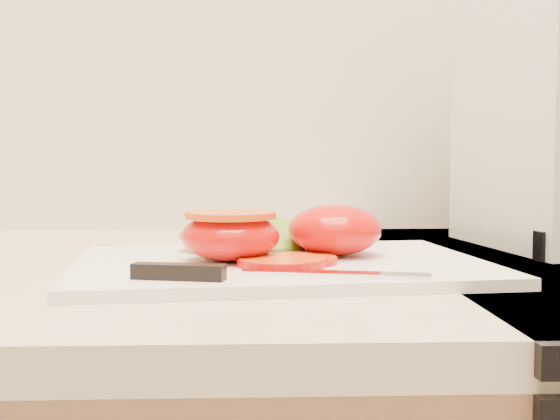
{
  "coord_description": "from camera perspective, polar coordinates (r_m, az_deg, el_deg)",
  "views": [
    {
      "loc": [
        0.01,
        0.97,
        1.03
      ],
      "look_at": [
        0.04,
        1.62,
        0.99
      ],
      "focal_mm": 45.0,
      "sensor_mm": 36.0,
      "label": 1
    }
  ],
  "objects": [
    {
      "name": "tomato_half_cut",
      "position": [
        0.63,
        -4.04,
        -1.97
      ],
      "size": [
        0.09,
        0.09,
        0.04
      ],
      "color": "red",
      "rests_on": "cutting_board"
    },
    {
      "name": "lettuce_leaf_0",
      "position": [
        0.71,
        -2.08,
        -2.09
      ],
      "size": [
        0.17,
        0.13,
        0.03
      ],
      "primitive_type": "ellipsoid",
      "rotation": [
        0.0,
        0.0,
        0.18
      ],
      "color": "#68A32B",
      "rests_on": "cutting_board"
    },
    {
      "name": "tomato_slice_0",
      "position": [
        0.61,
        0.16,
        -4.22
      ],
      "size": [
        0.08,
        0.08,
        0.01
      ],
      "primitive_type": "cylinder",
      "color": "orange",
      "rests_on": "cutting_board"
    },
    {
      "name": "tomato_slice_1",
      "position": [
        0.62,
        1.53,
        -4.05
      ],
      "size": [
        0.07,
        0.07,
        0.01
      ],
      "primitive_type": "cylinder",
      "color": "orange",
      "rests_on": "cutting_board"
    },
    {
      "name": "knife",
      "position": [
        0.54,
        -3.18,
        -5.1
      ],
      "size": [
        0.23,
        0.05,
        0.01
      ],
      "rotation": [
        0.0,
        0.0,
        -0.22
      ],
      "color": "silver",
      "rests_on": "cutting_board"
    },
    {
      "name": "cutting_board",
      "position": [
        0.64,
        0.03,
        -4.5
      ],
      "size": [
        0.39,
        0.3,
        0.01
      ],
      "primitive_type": "cube",
      "rotation": [
        0.0,
        0.0,
        0.11
      ],
      "color": "white",
      "rests_on": "counter"
    },
    {
      "name": "tomato_half_dome",
      "position": [
        0.67,
        4.47,
        -1.62
      ],
      "size": [
        0.09,
        0.09,
        0.05
      ],
      "primitive_type": "ellipsoid",
      "color": "red",
      "rests_on": "cutting_board"
    }
  ]
}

